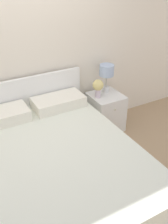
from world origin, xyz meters
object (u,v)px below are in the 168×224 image
at_px(table_lamp, 107,72).
at_px(bed, 58,167).
at_px(nightstand, 105,112).
at_px(flower_vase, 98,87).

bearing_deg(table_lamp, bed, -143.61).
distance_m(nightstand, flower_vase, 0.47).
xyz_separation_m(bed, flower_vase, (1.00, 0.79, 0.42)).
xyz_separation_m(nightstand, flower_vase, (-0.14, 0.01, 0.45)).
bearing_deg(nightstand, bed, -145.56).
distance_m(bed, flower_vase, 1.34).
bearing_deg(flower_vase, nightstand, -4.03).
height_order(bed, table_lamp, table_lamp).
distance_m(table_lamp, flower_vase, 0.26).
bearing_deg(nightstand, table_lamp, 60.97).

